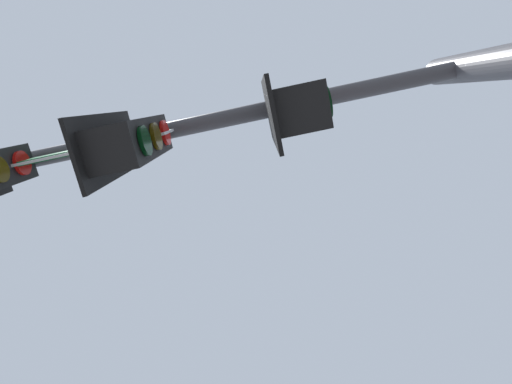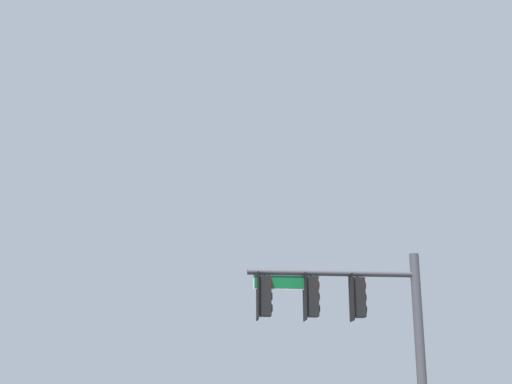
{
  "view_description": "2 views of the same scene",
  "coord_description": "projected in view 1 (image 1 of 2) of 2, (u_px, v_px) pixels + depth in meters",
  "views": [
    {
      "loc": [
        -4.93,
        -8.39,
        1.25
      ],
      "look_at": [
        -4.88,
        -9.35,
        5.31
      ],
      "focal_mm": 28.0,
      "sensor_mm": 36.0,
      "label": 1
    },
    {
      "loc": [
        2.41,
        10.05,
        1.55
      ],
      "look_at": [
        -2.66,
        -9.96,
        7.74
      ],
      "focal_mm": 50.0,
      "sensor_mm": 36.0,
      "label": 2
    }
  ],
  "objects": [
    {
      "name": "signal_pole_near",
      "position": [
        290.0,
        112.0,
        2.59
      ],
      "size": [
        4.88,
        1.07,
        5.7
      ],
      "color": "#47474C",
      "rests_on": "ground_plane"
    }
  ]
}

